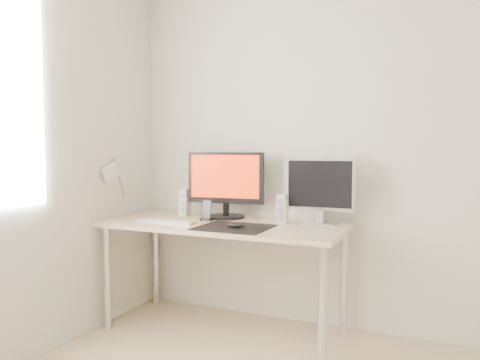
% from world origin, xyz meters
% --- Properties ---
extents(wall_back, '(3.50, 0.00, 3.50)m').
position_xyz_m(wall_back, '(0.00, 1.75, 1.25)').
color(wall_back, silver).
rests_on(wall_back, ground).
extents(mousepad, '(0.45, 0.40, 0.00)m').
position_xyz_m(mousepad, '(-0.79, 1.24, 0.73)').
color(mousepad, black).
rests_on(mousepad, desk).
extents(mouse, '(0.11, 0.06, 0.04)m').
position_xyz_m(mouse, '(-0.77, 1.21, 0.75)').
color(mouse, black).
rests_on(mouse, mousepad).
extents(desk, '(1.60, 0.70, 0.73)m').
position_xyz_m(desk, '(-0.93, 1.38, 0.65)').
color(desk, '#D1B587').
rests_on(desk, ground).
extents(main_monitor, '(0.55, 0.29, 0.47)m').
position_xyz_m(main_monitor, '(-1.01, 1.58, 0.98)').
color(main_monitor, black).
rests_on(main_monitor, desk).
extents(second_monitor, '(0.45, 0.17, 0.43)m').
position_xyz_m(second_monitor, '(-0.33, 1.56, 0.97)').
color(second_monitor, silver).
rests_on(second_monitor, desk).
extents(speaker_left, '(0.06, 0.08, 0.20)m').
position_xyz_m(speaker_left, '(-1.33, 1.55, 0.83)').
color(speaker_left, white).
rests_on(speaker_left, desk).
extents(speaker_right, '(0.06, 0.08, 0.20)m').
position_xyz_m(speaker_right, '(-0.56, 1.49, 0.83)').
color(speaker_right, white).
rests_on(speaker_right, desk).
extents(keyboard, '(0.42, 0.13, 0.02)m').
position_xyz_m(keyboard, '(-1.29, 1.23, 0.74)').
color(keyboard, '#AEAEB0').
rests_on(keyboard, desk).
extents(phone_dock, '(0.08, 0.07, 0.14)m').
position_xyz_m(phone_dock, '(-1.08, 1.42, 0.77)').
color(phone_dock, black).
rests_on(phone_dock, desk).
extents(pennant, '(0.01, 0.23, 0.29)m').
position_xyz_m(pennant, '(-1.72, 1.24, 1.05)').
color(pennant, '#A57F54').
rests_on(pennant, wall_left).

